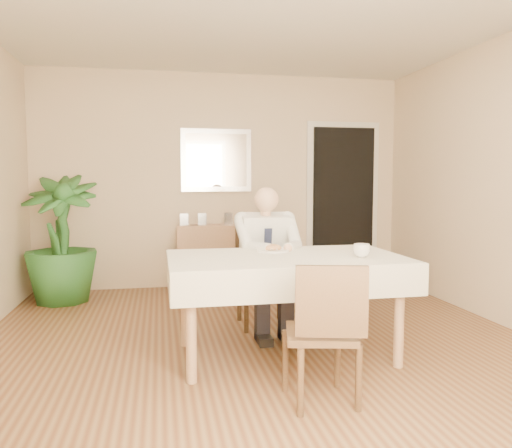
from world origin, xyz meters
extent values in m
plane|color=brown|center=(0.00, 0.00, 0.00)|extent=(5.00, 5.00, 0.00)
plane|color=silver|center=(0.00, 0.00, 2.60)|extent=(5.00, 5.00, 0.00)
cube|color=beige|center=(0.00, 2.50, 1.30)|extent=(4.50, 0.02, 2.60)
cube|color=beige|center=(0.00, -2.50, 1.30)|extent=(4.50, 0.02, 2.60)
cube|color=white|center=(0.00, -2.48, 1.45)|extent=(1.34, 0.02, 1.44)
cube|color=white|center=(0.00, -2.46, 1.45)|extent=(1.18, 0.02, 1.28)
cube|color=white|center=(1.55, 2.48, 1.00)|extent=(0.96, 0.03, 2.10)
cube|color=black|center=(1.55, 2.45, 1.00)|extent=(0.80, 0.05, 1.95)
cube|color=silver|center=(-0.08, 2.48, 1.55)|extent=(0.86, 0.03, 0.76)
cube|color=white|center=(-0.08, 2.46, 1.55)|extent=(0.74, 0.02, 0.64)
cube|color=#A07B57|center=(0.13, -0.12, 0.72)|extent=(1.60, 0.91, 0.04)
cube|color=#F4EACA|center=(0.13, -0.12, 0.75)|extent=(1.71, 1.01, 0.01)
cube|color=#F4EACA|center=(0.13, -0.62, 0.64)|extent=(1.70, 0.02, 0.22)
cube|color=#F4EACA|center=(0.13, 0.38, 0.64)|extent=(1.70, 0.02, 0.22)
cube|color=#F4EACA|center=(-0.72, -0.12, 0.64)|extent=(0.02, 1.00, 0.22)
cube|color=#F4EACA|center=(0.98, -0.12, 0.64)|extent=(0.02, 1.00, 0.22)
cylinder|color=#A07B57|center=(-0.59, -0.49, 0.35)|extent=(0.07, 0.07, 0.70)
cylinder|color=#A07B57|center=(0.85, -0.49, 0.35)|extent=(0.07, 0.07, 0.70)
cylinder|color=#A07B57|center=(-0.59, 0.25, 0.35)|extent=(0.07, 0.07, 0.70)
cylinder|color=#A07B57|center=(0.85, 0.25, 0.35)|extent=(0.07, 0.07, 0.70)
cube|color=#432D1A|center=(0.13, 0.68, 0.46)|extent=(0.47, 0.47, 0.04)
cube|color=#432D1A|center=(0.13, 0.89, 0.72)|extent=(0.45, 0.06, 0.45)
cylinder|color=#432D1A|center=(-0.06, 0.49, 0.22)|extent=(0.04, 0.04, 0.44)
cylinder|color=#432D1A|center=(0.33, 0.49, 0.22)|extent=(0.04, 0.04, 0.44)
cylinder|color=#432D1A|center=(-0.06, 0.87, 0.22)|extent=(0.04, 0.04, 0.44)
cylinder|color=#432D1A|center=(0.33, 0.87, 0.22)|extent=(0.04, 0.04, 0.44)
cube|color=#432D1A|center=(0.15, -0.90, 0.41)|extent=(0.48, 0.48, 0.04)
cube|color=#432D1A|center=(0.15, -1.08, 0.64)|extent=(0.40, 0.13, 0.40)
cylinder|color=#432D1A|center=(-0.02, -1.07, 0.19)|extent=(0.04, 0.04, 0.39)
cylinder|color=#432D1A|center=(0.32, -1.07, 0.19)|extent=(0.04, 0.04, 0.39)
cylinder|color=#432D1A|center=(-0.02, -0.73, 0.19)|extent=(0.04, 0.04, 0.39)
cylinder|color=#432D1A|center=(0.32, -0.73, 0.19)|extent=(0.04, 0.04, 0.39)
cube|color=silver|center=(0.13, 0.64, 0.75)|extent=(0.42, 0.31, 0.55)
cube|color=black|center=(0.13, 0.52, 0.72)|extent=(0.07, 0.08, 0.36)
cylinder|color=tan|center=(0.13, 0.60, 1.03)|extent=(0.09, 0.09, 0.08)
sphere|color=tan|center=(0.13, 0.57, 1.14)|extent=(0.21, 0.21, 0.21)
cube|color=black|center=(0.03, 0.44, 0.52)|extent=(0.13, 0.42, 0.13)
cube|color=black|center=(0.23, 0.44, 0.52)|extent=(0.13, 0.42, 0.13)
cube|color=black|center=(0.03, 0.26, 0.23)|extent=(0.11, 0.12, 0.45)
cube|color=black|center=(0.23, 0.26, 0.23)|extent=(0.11, 0.12, 0.45)
cube|color=black|center=(0.03, 0.20, 0.04)|extent=(0.11, 0.26, 0.07)
cube|color=black|center=(0.23, 0.20, 0.04)|extent=(0.11, 0.26, 0.07)
cylinder|color=white|center=(0.09, 0.13, 0.76)|extent=(0.26, 0.26, 0.02)
ellipsoid|color=#95653B|center=(0.09, 0.13, 0.78)|extent=(0.14, 0.14, 0.06)
cylinder|color=silver|center=(0.13, 0.07, 0.78)|extent=(0.01, 0.13, 0.01)
cylinder|color=silver|center=(0.05, 0.07, 0.78)|extent=(0.01, 0.13, 0.01)
imported|color=white|center=(0.65, -0.28, 0.80)|extent=(0.15, 0.15, 0.10)
cube|color=#A07B57|center=(-0.08, 2.32, 0.39)|extent=(0.99, 0.43, 0.77)
cube|color=silver|center=(-0.49, 2.35, 0.84)|extent=(0.10, 0.02, 0.14)
cube|color=silver|center=(-0.27, 2.34, 0.84)|extent=(0.10, 0.02, 0.14)
cube|color=silver|center=(0.05, 2.39, 0.84)|extent=(0.10, 0.02, 0.14)
imported|color=#20501C|center=(-1.82, 1.95, 0.69)|extent=(0.83, 0.83, 1.37)
camera|label=1|loc=(-0.77, -3.63, 1.30)|focal=35.00mm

